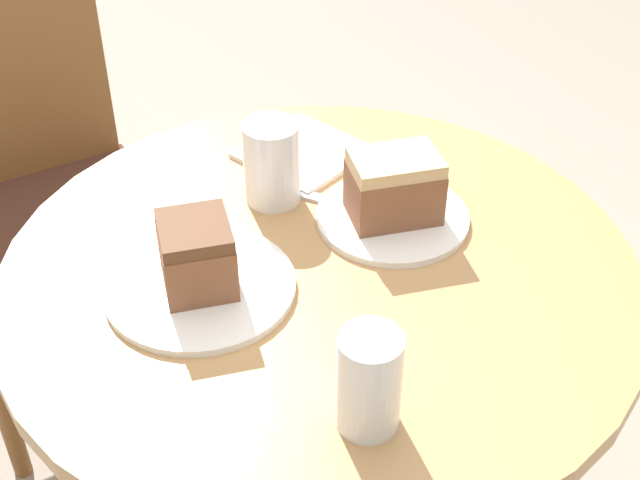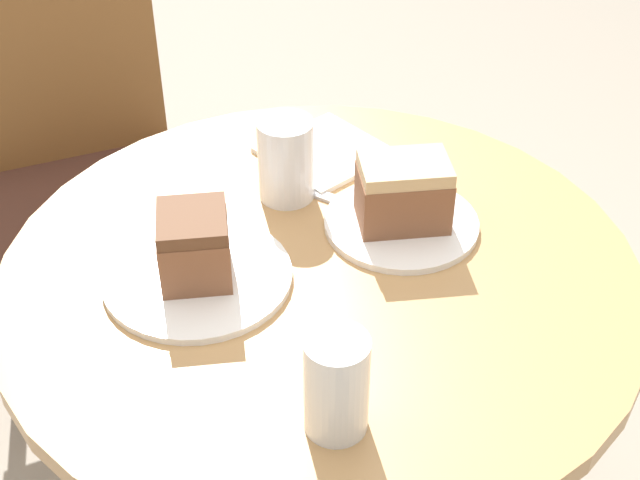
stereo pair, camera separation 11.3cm
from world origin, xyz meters
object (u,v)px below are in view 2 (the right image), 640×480
Objects in this scene: chair at (84,174)px; glass_water at (336,389)px; plate_near at (401,223)px; glass_lemonade at (286,164)px; cake_slice_far at (194,245)px; plate_far at (198,276)px; cake_slice_near at (403,192)px.

glass_water is at bearing -83.33° from chair.
glass_lemonade is at bearing 123.86° from plate_near.
cake_slice_far is (-0.06, -0.74, 0.34)m from chair.
chair is at bearing 85.55° from plate_far.
cake_slice_near is at bearing -8.12° from cake_slice_far.
chair is at bearing 101.82° from glass_lemonade.
chair is 7.37× the size of cake_slice_far.
plate_far is 0.05m from cake_slice_far.
glass_water is (0.03, -0.29, 0.05)m from plate_far.
plate_near is 0.18m from glass_lemonade.
cake_slice_far is 1.00× the size of glass_lemonade.
glass_water is (-0.03, -1.03, 0.33)m from chair.
glass_lemonade and glass_water have the same top height.
glass_lemonade is at bearing 123.86° from cake_slice_near.
plate_near is at bearing 43.87° from glass_water.
glass_lemonade is (0.19, 0.11, -0.00)m from cake_slice_far.
plate_far is at bearing 90.00° from cake_slice_far.
plate_near is 1.76× the size of glass_lemonade.
glass_water is (-0.26, -0.25, 0.05)m from plate_near.
cake_slice_near is (-0.00, 0.00, 0.05)m from plate_near.
chair reaches higher than plate_far.
chair is 0.88m from cake_slice_near.
chair is at bearing 88.24° from glass_water.
glass_water reaches higher than cake_slice_far.
glass_lemonade is 0.99× the size of glass_water.
cake_slice_near reaches higher than cake_slice_far.
plate_far is 0.30m from cake_slice_near.
chair reaches higher than plate_near.
plate_far is (-0.06, -0.74, 0.28)m from chair.
cake_slice_far reaches higher than plate_near.
chair reaches higher than cake_slice_far.
glass_water is (0.03, -0.29, -0.00)m from cake_slice_far.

